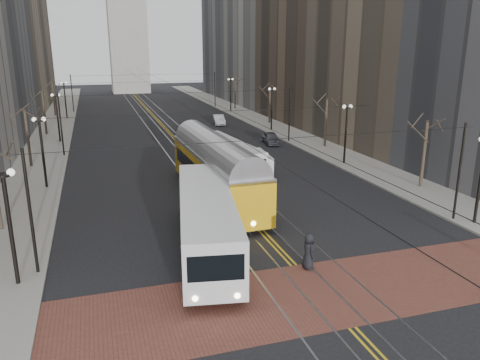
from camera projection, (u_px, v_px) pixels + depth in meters
ground at (287, 258)px, 25.79m from camera, size 260.00×260.00×0.00m
sidewalk_left at (53, 133)px, 62.77m from camera, size 5.00×140.00×0.15m
sidewalk_right at (263, 122)px, 71.37m from camera, size 5.00×140.00×0.15m
crosswalk_band at (319, 293)px, 22.12m from camera, size 25.00×6.00×0.01m
streetcar_rails at (165, 128)px, 67.09m from camera, size 4.80×130.00×0.02m
centre_lines at (165, 128)px, 67.09m from camera, size 0.42×130.00×0.01m
building_right_mid at (327, 7)px, 70.63m from camera, size 16.00×20.00×34.00m
building_right_far at (246, 6)px, 106.52m from camera, size 16.00×20.00×40.00m
lamp_posts at (186, 126)px, 51.41m from camera, size 27.60×57.20×5.60m
street_trees at (175, 118)px, 57.37m from camera, size 31.68×53.28×5.60m
trolley_wires at (176, 110)px, 56.72m from camera, size 25.96×120.00×6.60m
transit_bus at (206, 223)px, 26.25m from camera, size 5.13×13.88×3.40m
streetcar at (216, 175)px, 35.35m from camera, size 3.48×16.15×3.79m
rear_bus at (228, 157)px, 42.61m from camera, size 3.68×11.64×2.98m
cargo_van at (257, 165)px, 41.75m from camera, size 2.27×4.92×2.11m
sedan_grey at (271, 138)px, 55.73m from camera, size 2.30×4.33×1.40m
sedan_silver at (219, 120)px, 69.55m from camera, size 2.08×4.58×1.46m
pedestrian_a at (308, 251)px, 24.31m from camera, size 0.66×0.98×1.95m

